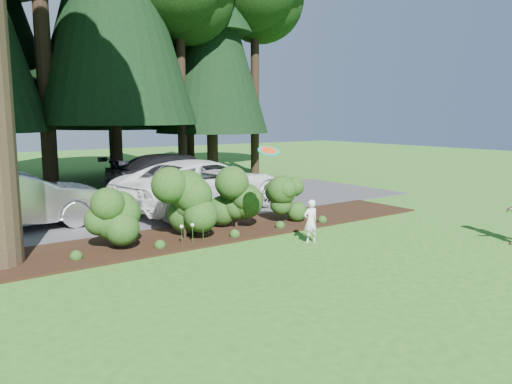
% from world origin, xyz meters
% --- Properties ---
extents(ground, '(80.00, 80.00, 0.00)m').
position_xyz_m(ground, '(0.00, 0.00, 0.00)').
color(ground, '#2C611B').
rests_on(ground, ground).
extents(mulch_bed, '(16.00, 2.50, 0.05)m').
position_xyz_m(mulch_bed, '(0.00, 3.25, 0.03)').
color(mulch_bed, black).
rests_on(mulch_bed, ground).
extents(driveway, '(22.00, 6.00, 0.03)m').
position_xyz_m(driveway, '(0.00, 7.50, 0.01)').
color(driveway, '#38383A').
rests_on(driveway, ground).
extents(shrub_row, '(6.53, 1.60, 1.61)m').
position_xyz_m(shrub_row, '(0.77, 3.14, 0.81)').
color(shrub_row, '#1B3D12').
rests_on(shrub_row, ground).
extents(lily_cluster, '(0.69, 0.09, 0.57)m').
position_xyz_m(lily_cluster, '(-0.30, 2.40, 0.50)').
color(lily_cluster, '#1B3D12').
rests_on(lily_cluster, ground).
extents(car_silver_wagon, '(5.11, 1.86, 1.68)m').
position_xyz_m(car_silver_wagon, '(-3.54, 6.81, 0.87)').
color(car_silver_wagon, silver).
rests_on(car_silver_wagon, driveway).
extents(car_white_suv, '(6.62, 4.04, 1.72)m').
position_xyz_m(car_white_suv, '(2.28, 6.29, 0.89)').
color(car_white_suv, white).
rests_on(car_white_suv, driveway).
extents(car_dark_suv, '(5.93, 2.58, 1.70)m').
position_xyz_m(car_dark_suv, '(3.01, 9.52, 0.88)').
color(car_dark_suv, black).
rests_on(car_dark_suv, driveway).
extents(child, '(0.43, 0.31, 1.11)m').
position_xyz_m(child, '(2.27, 0.91, 0.55)').
color(child, white).
rests_on(child, ground).
extents(frisbee, '(0.54, 0.50, 0.27)m').
position_xyz_m(frisbee, '(1.04, 1.06, 2.37)').
color(frisbee, '#198D76').
rests_on(frisbee, ground).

